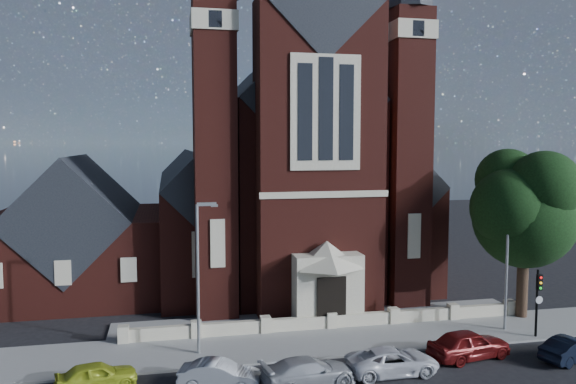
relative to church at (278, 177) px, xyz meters
name	(u,v)px	position (x,y,z in m)	size (l,w,h in m)	color
ground	(299,292)	(0.00, -7.94, -8.19)	(120.00, 120.00, 0.00)	black
pavement_strip	(341,341)	(0.00, -18.44, -8.19)	(60.00, 5.00, 0.12)	gray
forecourt_paving	(322,319)	(0.00, -14.44, -8.19)	(26.00, 3.00, 0.14)	gray
forecourt_wall	(331,329)	(0.00, -16.44, -8.19)	(24.00, 0.40, 0.90)	#B5A990
church	(278,177)	(0.00, 0.00, 0.00)	(20.01, 34.90, 29.20)	#4C1A14
parish_hall	(77,241)	(-16.00, -4.94, -4.17)	(12.00, 12.20, 10.24)	#4C1A14
street_tree	(529,210)	(12.60, -17.23, -1.23)	(6.40, 6.60, 10.70)	black
street_lamp_left	(199,269)	(-7.91, -18.94, -3.59)	(1.16, 0.22, 8.09)	gray
street_lamp_right	(508,255)	(10.09, -18.94, -3.59)	(1.16, 0.22, 8.09)	gray
traffic_signal	(538,294)	(11.00, -20.52, -5.60)	(0.28, 0.42, 4.00)	black
car_lime_van	(96,375)	(-12.78, -22.04, -7.57)	(1.45, 3.59, 1.22)	#A7B724
car_silver_a	(220,375)	(-7.29, -23.14, -7.57)	(1.30, 3.74, 1.23)	#B0B3B8
car_silver_b	(309,372)	(-3.27, -23.78, -7.53)	(1.83, 4.49, 1.30)	#A0A2A7
car_white_suv	(393,361)	(1.04, -23.35, -7.56)	(2.08, 4.52, 1.25)	white
car_dark_red	(469,344)	(5.67, -22.36, -7.43)	(1.79, 4.46, 1.52)	maroon
car_navy	(573,349)	(10.71, -23.77, -7.56)	(1.32, 3.79, 1.25)	black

